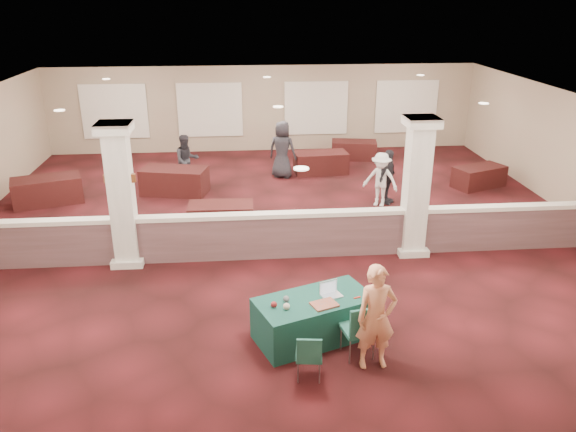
{
  "coord_description": "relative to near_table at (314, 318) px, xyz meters",
  "views": [
    {
      "loc": [
        -0.92,
        -13.16,
        5.68
      ],
      "look_at": [
        0.06,
        -2.0,
        1.21
      ],
      "focal_mm": 35.0,
      "sensor_mm": 36.0,
      "label": 1
    }
  ],
  "objects": [
    {
      "name": "ground",
      "position": [
        -0.27,
        4.78,
        -0.39
      ],
      "size": [
        16.0,
        16.0,
        0.0
      ],
      "primitive_type": "plane",
      "color": "#421014",
      "rests_on": "ground"
    },
    {
      "name": "wall_back",
      "position": [
        -0.27,
        12.78,
        1.21
      ],
      "size": [
        16.0,
        0.04,
        3.2
      ],
      "primitive_type": "cube",
      "color": "gray",
      "rests_on": "ground"
    },
    {
      "name": "wall_front",
      "position": [
        -0.27,
        -3.22,
        1.21
      ],
      "size": [
        16.0,
        0.04,
        3.2
      ],
      "primitive_type": "cube",
      "color": "gray",
      "rests_on": "ground"
    },
    {
      "name": "ceiling",
      "position": [
        -0.27,
        4.78,
        2.81
      ],
      "size": [
        16.0,
        16.0,
        0.02
      ],
      "primitive_type": "cube",
      "color": "silver",
      "rests_on": "wall_back"
    },
    {
      "name": "partition_wall",
      "position": [
        -0.27,
        3.28,
        0.18
      ],
      "size": [
        15.6,
        0.28,
        1.1
      ],
      "color": "#4E3435",
      "rests_on": "ground"
    },
    {
      "name": "column_left",
      "position": [
        -3.77,
        3.28,
        1.25
      ],
      "size": [
        0.72,
        0.72,
        3.2
      ],
      "color": "beige",
      "rests_on": "ground"
    },
    {
      "name": "column_right",
      "position": [
        2.73,
        3.28,
        1.25
      ],
      "size": [
        0.72,
        0.72,
        3.2
      ],
      "color": "beige",
      "rests_on": "ground"
    },
    {
      "name": "sconce_left",
      "position": [
        -4.05,
        3.28,
        1.61
      ],
      "size": [
        0.12,
        0.12,
        0.18
      ],
      "color": "brown",
      "rests_on": "column_left"
    },
    {
      "name": "sconce_right",
      "position": [
        -3.49,
        3.28,
        1.61
      ],
      "size": [
        0.12,
        0.12,
        0.18
      ],
      "color": "brown",
      "rests_on": "column_left"
    },
    {
      "name": "near_table",
      "position": [
        0.0,
        0.0,
        0.0
      ],
      "size": [
        2.23,
        1.65,
        0.77
      ],
      "primitive_type": "cube",
      "rotation": [
        0.0,
        0.0,
        0.36
      ],
      "color": "#0F3831",
      "rests_on": "ground"
    },
    {
      "name": "conf_chair_main",
      "position": [
        0.68,
        -0.67,
        0.21
      ],
      "size": [
        0.59,
        0.59,
        1.01
      ],
      "rotation": [
        0.0,
        0.0,
        0.18
      ],
      "color": "#1B4F45",
      "rests_on": "ground"
    },
    {
      "name": "conf_chair_side",
      "position": [
        -0.23,
        -1.16,
        0.1
      ],
      "size": [
        0.45,
        0.46,
        0.81
      ],
      "rotation": [
        0.0,
        0.0,
        -0.12
      ],
      "color": "#1B4F45",
      "rests_on": "ground"
    },
    {
      "name": "woman",
      "position": [
        0.88,
        -0.88,
        0.51
      ],
      "size": [
        0.67,
        0.47,
        1.79
      ],
      "primitive_type": "imported",
      "rotation": [
        0.0,
        0.0,
        0.06
      ],
      "color": "#E18162",
      "rests_on": "ground"
    },
    {
      "name": "far_table_front_left",
      "position": [
        -6.77,
        7.44,
        -0.0
      ],
      "size": [
        2.08,
        1.5,
        0.76
      ],
      "primitive_type": "cube",
      "rotation": [
        0.0,
        0.0,
        0.33
      ],
      "color": "black",
      "rests_on": "ground"
    },
    {
      "name": "far_table_front_center",
      "position": [
        -1.73,
        5.08,
        -0.05
      ],
      "size": [
        1.67,
        0.86,
        0.67
      ],
      "primitive_type": "cube",
      "rotation": [
        0.0,
        0.0,
        -0.02
      ],
      "color": "black",
      "rests_on": "ground"
    },
    {
      "name": "far_table_front_right",
      "position": [
        6.23,
        7.78,
        -0.06
      ],
      "size": [
        1.79,
        1.34,
        0.65
      ],
      "primitive_type": "cube",
      "rotation": [
        0.0,
        0.0,
        0.38
      ],
      "color": "black",
      "rests_on": "ground"
    },
    {
      "name": "far_table_back_left",
      "position": [
        -3.2,
        7.98,
        0.0
      ],
      "size": [
        2.09,
        1.38,
        0.78
      ],
      "primitive_type": "cube",
      "rotation": [
        0.0,
        0.0,
        -0.23
      ],
      "color": "black",
      "rests_on": "ground"
    },
    {
      "name": "far_table_back_center",
      "position": [
        1.5,
        9.66,
        -0.03
      ],
      "size": [
        1.82,
        1.01,
        0.71
      ],
      "primitive_type": "cube",
      "rotation": [
        0.0,
        0.0,
        0.08
      ],
      "color": "black",
      "rests_on": "ground"
    },
    {
      "name": "far_table_back_right",
      "position": [
        2.96,
        11.28,
        -0.06
      ],
      "size": [
        1.73,
        1.07,
        0.66
      ],
      "primitive_type": "cube",
      "rotation": [
        0.0,
        0.0,
        -0.17
      ],
      "color": "black",
      "rests_on": "ground"
    },
    {
      "name": "attendee_a",
      "position": [
        -2.87,
        8.78,
        0.42
      ],
      "size": [
        0.87,
        0.66,
        1.61
      ],
      "primitive_type": "imported",
      "rotation": [
        0.0,
        0.0,
        0.34
      ],
      "color": "black",
      "rests_on": "ground"
    },
    {
      "name": "attendee_b",
      "position": [
        2.73,
        6.41,
        0.39
      ],
      "size": [
        1.09,
        0.89,
        1.55
      ],
      "primitive_type": "imported",
      "rotation": [
        0.0,
        0.0,
        -0.53
      ],
      "color": "#B8B9B4",
      "rests_on": "ground"
    },
    {
      "name": "attendee_c",
      "position": [
        2.97,
        6.59,
        0.41
      ],
      "size": [
        0.92,
        1.01,
        1.58
      ],
      "primitive_type": "imported",
      "rotation": [
        0.0,
        0.0,
        0.91
      ],
      "color": "black",
      "rests_on": "ground"
    },
    {
      "name": "attendee_d",
      "position": [
        0.17,
        9.3,
        0.55
      ],
      "size": [
        1.04,
        0.82,
        1.87
      ],
      "primitive_type": "imported",
      "rotation": [
        0.0,
        0.0,
        2.73
      ],
      "color": "black",
      "rests_on": "ground"
    },
    {
      "name": "laptop_base",
      "position": [
        0.31,
        0.06,
        0.39
      ],
      "size": [
        0.41,
        0.35,
        0.02
      ],
      "primitive_type": "cube",
      "rotation": [
        0.0,
        0.0,
        0.36
      ],
      "color": "silver",
      "rests_on": "near_table"
    },
    {
      "name": "laptop_screen",
      "position": [
        0.27,
        0.18,
        0.52
      ],
      "size": [
        0.33,
        0.14,
        0.23
      ],
      "primitive_type": "cube",
      "rotation": [
        0.0,
        0.0,
        0.36
      ],
      "color": "silver",
      "rests_on": "near_table"
    },
    {
      "name": "screen_glow",
      "position": [
        0.27,
        0.17,
        0.5
      ],
      "size": [
        0.3,
        0.12,
        0.2
      ],
      "primitive_type": "cube",
      "rotation": [
        0.0,
        0.0,
        0.36
      ],
      "color": "silver",
      "rests_on": "near_table"
    },
    {
      "name": "knitting",
      "position": [
        0.14,
        -0.23,
        0.4
      ],
      "size": [
        0.51,
        0.45,
        0.03
      ],
      "primitive_type": "cube",
      "rotation": [
        0.0,
        0.0,
        0.36
      ],
      "color": "#B83E1D",
      "rests_on": "near_table"
    },
    {
      "name": "yarn_cream",
      "position": [
        -0.5,
        -0.31,
        0.44
      ],
      "size": [
        0.12,
        0.12,
        0.12
      ],
      "primitive_type": "sphere",
      "color": "beige",
      "rests_on": "near_table"
    },
    {
      "name": "yarn_red",
      "position": [
        -0.71,
        -0.21,
        0.44
      ],
      "size": [
        0.11,
        0.11,
        0.11
      ],
      "primitive_type": "sphere",
      "color": "maroon",
      "rests_on": "near_table"
    },
    {
      "name": "yarn_grey",
      "position": [
        -0.49,
        -0.05,
        0.44
      ],
      "size": [
        0.11,
        0.11,
        0.11
      ],
      "primitive_type": "sphere",
      "color": "#444448",
      "rests_on": "near_table"
    },
    {
      "name": "scissors",
      "position": [
        0.75,
        -0.03,
        0.39
      ],
      "size": [
        0.13,
        0.07,
        0.01
      ],
      "primitive_type": "cube",
      "rotation": [
        0.0,
        0.0,
        0.36
      ],
      "color": "#B52013",
      "rests_on": "near_table"
    }
  ]
}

